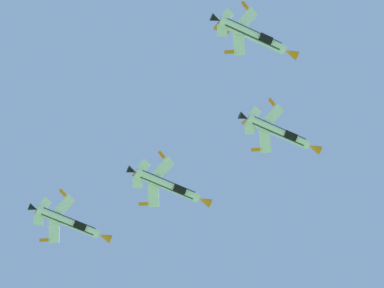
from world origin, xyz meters
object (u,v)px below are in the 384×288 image
fighter_jet_left_wing (169,186)px  fighter_jet_right_wing (254,36)px  fighter_jet_left_outer (69,223)px  fighter_jet_lead (279,133)px

fighter_jet_left_wing → fighter_jet_right_wing: size_ratio=1.00×
fighter_jet_right_wing → fighter_jet_left_outer: bearing=-162.0°
fighter_jet_lead → fighter_jet_right_wing: (5.14, -18.24, -2.19)m
fighter_jet_lead → fighter_jet_right_wing: size_ratio=1.00×
fighter_jet_left_wing → fighter_jet_right_wing: (26.10, -15.12, 2.30)m
fighter_jet_left_wing → fighter_jet_left_outer: fighter_jet_left_outer is taller
fighter_jet_left_wing → fighter_jet_left_outer: (-19.77, -2.35, 1.99)m
fighter_jet_left_outer → fighter_jet_lead: bearing=41.3°
fighter_jet_left_wing → fighter_jet_right_wing: 30.25m
fighter_jet_lead → fighter_jet_left_outer: bearing=-138.7°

